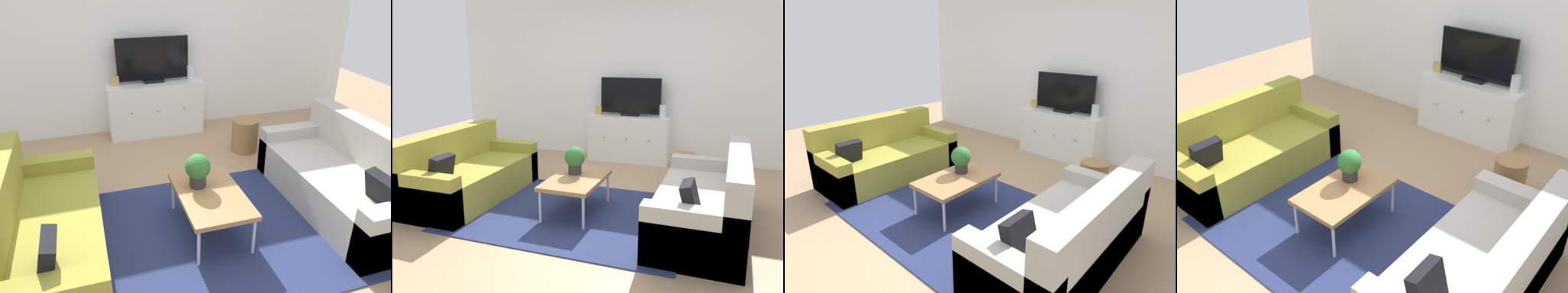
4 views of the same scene
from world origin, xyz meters
TOP-DOWN VIEW (x-y plane):
  - ground_plane at (0.00, 0.00)m, footprint 10.00×10.00m
  - wall_back at (0.00, 2.55)m, footprint 6.40×0.12m
  - area_rug at (0.00, -0.15)m, footprint 2.50×1.90m
  - couch_left_side at (-1.44, -0.10)m, footprint 0.84×1.83m
  - couch_right_side at (1.44, -0.10)m, footprint 0.84×1.83m
  - coffee_table at (0.01, -0.09)m, footprint 0.56×0.90m
  - potted_plant at (-0.06, 0.05)m, footprint 0.23×0.23m
  - tv_console at (0.01, 2.27)m, footprint 1.30×0.47m
  - flat_screen_tv at (0.01, 2.29)m, footprint 0.98×0.16m
  - glass_vase at (0.54, 2.27)m, footprint 0.11×0.11m
  - mantel_clock at (-0.53, 2.27)m, footprint 0.11×0.07m
  - wicker_basket at (0.99, 1.34)m, footprint 0.34×0.34m

SIDE VIEW (x-z plane):
  - ground_plane at x=0.00m, z-range 0.00..0.00m
  - area_rug at x=0.00m, z-range 0.00..0.01m
  - wicker_basket at x=0.99m, z-range 0.00..0.42m
  - couch_left_side at x=-1.44m, z-range -0.14..0.68m
  - couch_right_side at x=1.44m, z-range -0.14..0.68m
  - coffee_table at x=0.01m, z-range 0.17..0.57m
  - tv_console at x=0.01m, z-range 0.00..0.75m
  - potted_plant at x=-0.06m, z-range 0.42..0.73m
  - mantel_clock at x=-0.53m, z-range 0.75..0.88m
  - glass_vase at x=0.54m, z-range 0.75..0.95m
  - flat_screen_tv at x=0.01m, z-range 0.74..1.35m
  - wall_back at x=0.00m, z-range 0.00..2.70m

